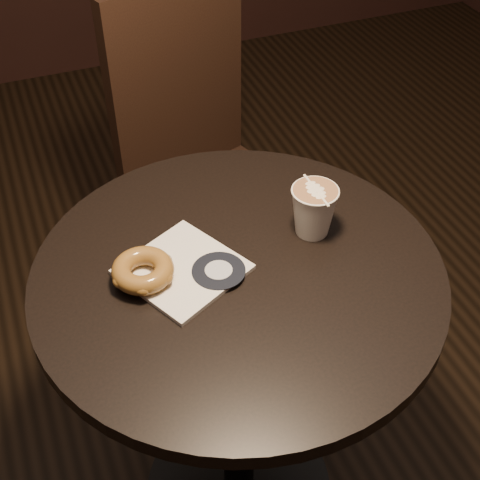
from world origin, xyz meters
The scene contains 5 objects.
cafe_table centered at (0.00, 0.00, 0.55)m, with size 0.70×0.70×0.75m.
chair centered at (0.14, 0.62, 0.54)m, with size 0.49×0.49×0.97m.
pastry_bag centered at (-0.09, 0.03, 0.75)m, with size 0.17×0.17×0.01m, color white.
doughnut centered at (-0.15, 0.03, 0.77)m, with size 0.10×0.10×0.03m, color brown.
latte_cup centered at (0.16, 0.04, 0.80)m, with size 0.08×0.08×0.09m, color white, non-canonical shape.
Camera 1 is at (-0.29, -0.74, 1.54)m, focal length 50.00 mm.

